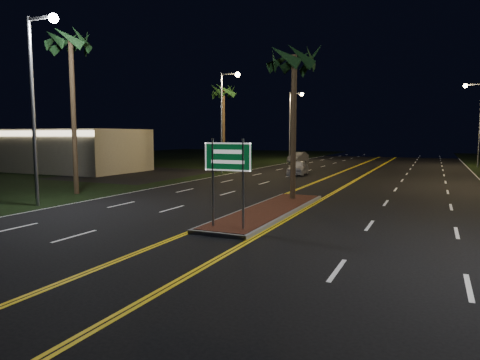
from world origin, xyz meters
The scene contains 14 objects.
ground centered at (0.00, 0.00, 0.00)m, with size 120.00×120.00×0.00m, color black.
grass_left centered at (-30.00, 25.00, 0.00)m, with size 40.00×110.00×0.01m, color black.
median_island centered at (0.00, 7.00, 0.08)m, with size 2.25×10.25×0.17m.
highway_sign centered at (0.00, 2.80, 2.40)m, with size 1.80×0.08×3.20m.
commercial_building centered at (-26.00, 19.99, 2.00)m, with size 15.00×8.12×4.00m.
streetlight_left_near centered at (-10.61, 4.00, 5.66)m, with size 1.91×0.44×9.00m.
streetlight_left_mid centered at (-10.61, 24.00, 5.66)m, with size 1.91×0.44×9.00m.
streetlight_left_far centered at (-10.61, 44.00, 5.66)m, with size 1.91×0.44×9.00m.
streetlight_right_far centered at (10.61, 42.00, 5.66)m, with size 1.91×0.44×9.00m.
palm_median centered at (0.00, 10.50, 7.28)m, with size 2.40×2.40×8.30m.
palm_left_near centered at (-12.50, 8.00, 8.68)m, with size 2.40×2.40×9.80m.
palm_left_far centered at (-12.80, 28.00, 7.75)m, with size 2.40×2.40×8.80m.
car_near centered at (-4.12, 25.08, 0.72)m, with size 1.86×4.34×1.45m, color white.
car_far centered at (-8.85, 40.89, 0.78)m, with size 2.01×4.68×1.56m, color #9D9EA6.
Camera 1 is at (6.65, -10.77, 3.47)m, focal length 32.00 mm.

